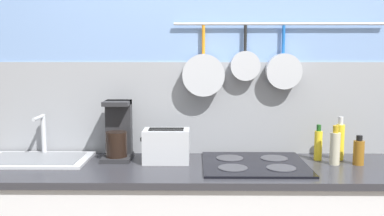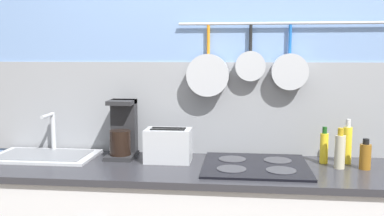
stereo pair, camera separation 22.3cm
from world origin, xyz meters
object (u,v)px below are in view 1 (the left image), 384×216
object	(u,v)px
bottle_vinegar	(335,147)
bottle_cooking_wine	(340,141)
bottle_sesame_oil	(318,144)
coffee_maker	(118,135)
bottle_hot_sauce	(359,152)
toaster	(166,146)

from	to	relation	value
bottle_vinegar	bottle_cooking_wine	bearing A→B (deg)	60.33
bottle_cooking_wine	bottle_sesame_oil	bearing A→B (deg)	-176.49
coffee_maker	bottle_cooking_wine	xyz separation A→B (m)	(1.26, -0.01, -0.03)
bottle_hot_sauce	coffee_maker	bearing A→B (deg)	174.57
bottle_hot_sauce	toaster	bearing A→B (deg)	177.62
bottle_sesame_oil	bottle_hot_sauce	bearing A→B (deg)	-29.03
coffee_maker	toaster	size ratio (longest dim) A/B	1.24
coffee_maker	bottle_hot_sauce	size ratio (longest dim) A/B	2.07
bottle_cooking_wine	bottle_vinegar	bearing A→B (deg)	-119.67
toaster	bottle_vinegar	bearing A→B (deg)	-2.57
toaster	bottle_sesame_oil	world-z (taller)	bottle_sesame_oil
bottle_vinegar	bottle_hot_sauce	world-z (taller)	bottle_vinegar
bottle_cooking_wine	bottle_hot_sauce	bearing A→B (deg)	-59.92
coffee_maker	bottle_cooking_wine	size ratio (longest dim) A/B	1.36
toaster	coffee_maker	bearing A→B (deg)	163.68
coffee_maker	bottle_sesame_oil	world-z (taller)	coffee_maker
coffee_maker	bottle_cooking_wine	world-z (taller)	coffee_maker
coffee_maker	bottle_hot_sauce	distance (m)	1.33
toaster	bottle_hot_sauce	xyz separation A→B (m)	(1.04, -0.04, -0.02)
toaster	bottle_hot_sauce	bearing A→B (deg)	-2.38
bottle_sesame_oil	bottle_cooking_wine	bearing A→B (deg)	3.51
toaster	bottle_cooking_wine	bearing A→B (deg)	4.06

